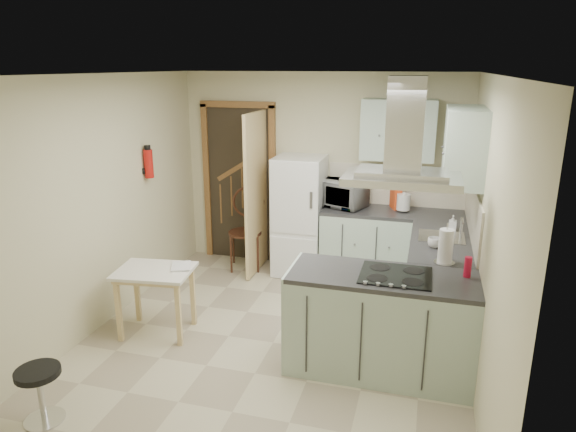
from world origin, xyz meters
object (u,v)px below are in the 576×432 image
(drop_leaf_table, at_px, (157,301))
(bentwood_chair, at_px, (245,233))
(stool, at_px, (41,395))
(peninsula, at_px, (381,323))
(fridge, at_px, (299,216))
(extractor_hood, at_px, (402,179))
(microwave, at_px, (341,194))

(drop_leaf_table, distance_m, bentwood_chair, 1.87)
(stool, bearing_deg, peninsula, 29.87)
(fridge, xyz_separation_m, drop_leaf_table, (-0.96, -1.91, -0.41))
(drop_leaf_table, relative_size, bentwood_chair, 0.74)
(fridge, xyz_separation_m, bentwood_chair, (-0.71, -0.06, -0.27))
(fridge, bearing_deg, bentwood_chair, -174.90)
(extractor_hood, distance_m, bentwood_chair, 3.06)
(extractor_hood, relative_size, microwave, 1.56)
(extractor_hood, relative_size, bentwood_chair, 0.93)
(peninsula, height_order, stool, peninsula)
(peninsula, distance_m, stool, 2.73)
(fridge, height_order, drop_leaf_table, fridge)
(drop_leaf_table, xyz_separation_m, microwave, (1.48, 1.96, 0.72))
(bentwood_chair, distance_m, stool, 3.31)
(stool, height_order, microwave, microwave)
(extractor_hood, bearing_deg, fridge, 123.79)
(fridge, distance_m, drop_leaf_table, 2.18)
(drop_leaf_table, bearing_deg, extractor_hood, -9.04)
(peninsula, xyz_separation_m, drop_leaf_table, (-2.19, 0.07, -0.11))
(peninsula, height_order, drop_leaf_table, peninsula)
(microwave, bearing_deg, stool, -94.12)
(fridge, xyz_separation_m, microwave, (0.52, 0.05, 0.31))
(drop_leaf_table, distance_m, microwave, 2.56)
(fridge, bearing_deg, drop_leaf_table, -116.81)
(fridge, xyz_separation_m, extractor_hood, (1.32, -1.98, 0.97))
(extractor_hood, distance_m, microwave, 2.28)
(peninsula, relative_size, bentwood_chair, 1.60)
(peninsula, relative_size, microwave, 2.69)
(fridge, relative_size, extractor_hood, 1.67)
(bentwood_chair, xyz_separation_m, microwave, (1.23, 0.11, 0.58))
(stool, bearing_deg, microwave, 64.03)
(drop_leaf_table, bearing_deg, microwave, 45.67)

